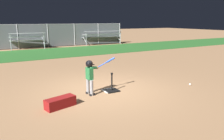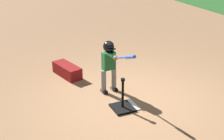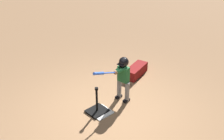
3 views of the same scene
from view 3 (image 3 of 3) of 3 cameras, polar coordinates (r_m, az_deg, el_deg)
name	(u,v)px [view 3 (image 3 of 3)]	position (r m, az deg, el deg)	size (l,w,h in m)	color
ground_plane	(110,113)	(5.96, -0.35, -9.41)	(90.00, 90.00, 0.00)	#99704C
home_plate	(101,112)	(5.98, -2.45, -9.17)	(0.44, 0.44, 0.02)	white
batting_tee	(97,109)	(5.97, -3.26, -8.40)	(0.44, 0.40, 0.64)	black
batter_child	(122,74)	(6.02, 2.28, -0.89)	(1.08, 0.36, 1.13)	gray
equipment_bag	(136,71)	(7.41, 5.29, -0.16)	(0.84, 0.32, 0.28)	maroon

